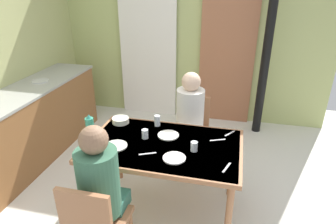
{
  "coord_description": "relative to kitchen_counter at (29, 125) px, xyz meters",
  "views": [
    {
      "loc": [
        0.75,
        -2.12,
        2.1
      ],
      "look_at": [
        0.18,
        0.22,
        0.99
      ],
      "focal_mm": 31.36,
      "sensor_mm": 36.0,
      "label": 1
    }
  ],
  "objects": [
    {
      "name": "dinner_plate_near_right",
      "position": [
        1.99,
        -0.73,
        0.3
      ],
      "size": [
        0.19,
        0.19,
        0.01
      ],
      "primitive_type": "cylinder",
      "color": "white",
      "rests_on": "dining_table"
    },
    {
      "name": "cutlery_knife_near",
      "position": [
        2.31,
        -0.34,
        0.29
      ],
      "size": [
        0.14,
        0.08,
        0.0
      ],
      "primitive_type": "cube",
      "rotation": [
        0.0,
        0.0,
        0.42
      ],
      "color": "silver",
      "rests_on": "dining_table"
    },
    {
      "name": "chair_far_diner",
      "position": [
        1.97,
        0.27,
        0.05
      ],
      "size": [
        0.4,
        0.4,
        0.87
      ],
      "rotation": [
        0.0,
        0.0,
        3.14
      ],
      "color": "#9F6844",
      "rests_on": "ground_plane"
    },
    {
      "name": "ground_plane",
      "position": [
        1.67,
        -0.59,
        -0.45
      ],
      "size": [
        6.09,
        6.09,
        0.0
      ],
      "primitive_type": "plane",
      "color": "silver"
    },
    {
      "name": "serving_bowl_center",
      "position": [
        1.31,
        -0.21,
        0.32
      ],
      "size": [
        0.17,
        0.17,
        0.05
      ],
      "primitive_type": "cylinder",
      "color": "silver",
      "rests_on": "dining_table"
    },
    {
      "name": "drinking_glass_by_far_diner",
      "position": [
        1.69,
        -0.19,
        0.35
      ],
      "size": [
        0.06,
        0.06,
        0.11
      ],
      "primitive_type": "cylinder",
      "color": "silver",
      "rests_on": "dining_table"
    },
    {
      "name": "curtain_panel",
      "position": [
        1.04,
        1.65,
        0.71
      ],
      "size": [
        0.9,
        0.03,
        2.33
      ],
      "primitive_type": "cube",
      "color": "white",
      "rests_on": "ground_plane"
    },
    {
      "name": "cutlery_fork_near",
      "position": [
        1.75,
        -0.71,
        0.29
      ],
      "size": [
        0.14,
        0.08,
        0.0
      ],
      "primitive_type": "cube",
      "rotation": [
        0.0,
        0.0,
        0.45
      ],
      "color": "silver",
      "rests_on": "dining_table"
    },
    {
      "name": "dinner_plate_near_left",
      "position": [
        1.45,
        -0.66,
        0.3
      ],
      "size": [
        0.2,
        0.2,
        0.01
      ],
      "primitive_type": "cylinder",
      "color": "white",
      "rests_on": "dining_table"
    },
    {
      "name": "cutlery_fork_far",
      "position": [
        2.41,
        -0.19,
        0.29
      ],
      "size": [
        0.1,
        0.13,
        0.0
      ],
      "primitive_type": "cube",
      "rotation": [
        0.0,
        0.0,
        0.98
      ],
      "color": "silver",
      "rests_on": "dining_table"
    },
    {
      "name": "water_bottle_green_near",
      "position": [
        1.24,
        -0.7,
        0.44
      ],
      "size": [
        0.07,
        0.07,
        0.31
      ],
      "color": "#36916E",
      "rests_on": "dining_table"
    },
    {
      "name": "stove_pipe_column",
      "position": [
        2.78,
        1.4,
        0.94
      ],
      "size": [
        0.12,
        0.12,
        2.78
      ],
      "primitive_type": "cylinder",
      "color": "black",
      "rests_on": "ground_plane"
    },
    {
      "name": "drinking_glass_spare_center",
      "position": [
        1.65,
        -0.46,
        0.34
      ],
      "size": [
        0.06,
        0.06,
        0.09
      ],
      "primitive_type": "cylinder",
      "color": "silver",
      "rests_on": "dining_table"
    },
    {
      "name": "cutlery_knife_far",
      "position": [
        2.41,
        -0.75,
        0.29
      ],
      "size": [
        0.06,
        0.15,
        0.0
      ],
      "primitive_type": "cube",
      "rotation": [
        0.0,
        0.0,
        4.38
      ],
      "color": "silver",
      "rests_on": "dining_table"
    },
    {
      "name": "kitchen_counter",
      "position": [
        0.0,
        0.0,
        0.0
      ],
      "size": [
        0.61,
        2.37,
        0.91
      ],
      "color": "brown",
      "rests_on": "ground_plane"
    },
    {
      "name": "drinking_glass_by_near_diner",
      "position": [
        2.13,
        -0.57,
        0.34
      ],
      "size": [
        0.06,
        0.06,
        0.09
      ],
      "primitive_type": "cylinder",
      "color": "silver",
      "rests_on": "dining_table"
    },
    {
      "name": "door_wooden",
      "position": [
        2.26,
        1.67,
        0.55
      ],
      "size": [
        0.8,
        0.05,
        2.0
      ],
      "primitive_type": "cube",
      "color": "#A06242",
      "rests_on": "ground_plane"
    },
    {
      "name": "person_near_diner",
      "position": [
        1.54,
        -1.18,
        0.33
      ],
      "size": [
        0.3,
        0.37,
        0.77
      ],
      "color": "#2E6252",
      "rests_on": "ground_plane"
    },
    {
      "name": "dining_table",
      "position": [
        1.85,
        -0.52,
        0.22
      ],
      "size": [
        1.38,
        0.87,
        0.74
      ],
      "color": "#9F6844",
      "rests_on": "ground_plane"
    },
    {
      "name": "chair_near_diner",
      "position": [
        1.54,
        -1.31,
        0.05
      ],
      "size": [
        0.4,
        0.4,
        0.87
      ],
      "color": "#9F6844",
      "rests_on": "ground_plane"
    },
    {
      "name": "dinner_plate_far_center",
      "position": [
        1.85,
        -0.37,
        0.3
      ],
      "size": [
        0.2,
        0.2,
        0.01
      ],
      "primitive_type": "cylinder",
      "color": "white",
      "rests_on": "dining_table"
    },
    {
      "name": "wall_back",
      "position": [
        1.67,
        1.75,
        0.94
      ],
      "size": [
        4.2,
        0.1,
        2.78
      ],
      "primitive_type": "cube",
      "color": "#B0BB72",
      "rests_on": "ground_plane"
    },
    {
      "name": "person_far_diner",
      "position": [
        1.97,
        0.13,
        0.33
      ],
      "size": [
        0.3,
        0.37,
        0.77
      ],
      "rotation": [
        0.0,
        0.0,
        3.14
      ],
      "color": "silver",
      "rests_on": "ground_plane"
    }
  ]
}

